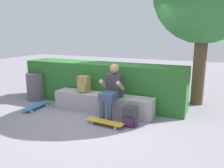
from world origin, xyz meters
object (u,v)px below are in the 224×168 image
at_px(person_skater, 112,89).
at_px(trash_bin, 36,86).
at_px(skateboard_near_person, 105,122).
at_px(backpack_on_bench, 84,84).
at_px(skateboard_beside_bench, 37,106).
at_px(backpack_on_ground, 130,117).
at_px(bench_main, 103,103).

xyz_separation_m(person_skater, trash_bin, (-2.55, 0.41, -0.26)).
relative_size(skateboard_near_person, backpack_on_bench, 2.04).
bearing_deg(trash_bin, skateboard_near_person, -19.36).
height_order(person_skater, trash_bin, person_skater).
xyz_separation_m(skateboard_beside_bench, backpack_on_bench, (1.12, 0.45, 0.56)).
bearing_deg(backpack_on_ground, trash_bin, 166.92).
relative_size(person_skater, skateboard_near_person, 1.46).
bearing_deg(trash_bin, skateboard_beside_bench, -48.45).
bearing_deg(skateboard_near_person, backpack_on_bench, 142.21).
xyz_separation_m(skateboard_near_person, trash_bin, (-2.62, 0.92, 0.31)).
distance_m(backpack_on_bench, backpack_on_ground, 1.55).
relative_size(skateboard_near_person, skateboard_beside_bench, 1.01).
height_order(skateboard_beside_bench, trash_bin, trash_bin).
distance_m(bench_main, backpack_on_bench, 0.66).
distance_m(skateboard_beside_bench, backpack_on_bench, 1.33).
distance_m(person_skater, backpack_on_bench, 0.87).
bearing_deg(backpack_on_bench, skateboard_near_person, -37.79).
relative_size(bench_main, skateboard_beside_bench, 3.05).
bearing_deg(skateboard_near_person, person_skater, 98.23).
xyz_separation_m(person_skater, skateboard_near_person, (0.07, -0.51, -0.57)).
relative_size(bench_main, skateboard_near_person, 3.01).
relative_size(person_skater, backpack_on_ground, 2.98).
height_order(bench_main, person_skater, person_skater).
xyz_separation_m(bench_main, trash_bin, (-2.21, 0.20, 0.16)).
bearing_deg(skateboard_beside_bench, backpack_on_ground, -1.41).
xyz_separation_m(bench_main, skateboard_beside_bench, (-1.63, -0.46, -0.15)).
bearing_deg(skateboard_near_person, bench_main, 119.35).
distance_m(bench_main, skateboard_near_person, 0.84).
bearing_deg(skateboard_near_person, trash_bin, 160.64).
xyz_separation_m(bench_main, skateboard_near_person, (0.41, -0.72, -0.15)).
height_order(person_skater, backpack_on_bench, person_skater).
relative_size(person_skater, trash_bin, 1.56).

